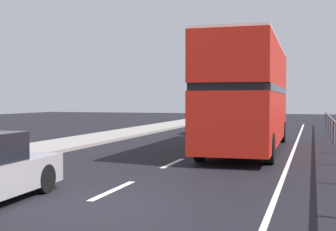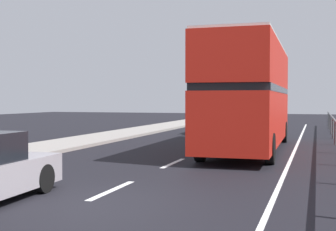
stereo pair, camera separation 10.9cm
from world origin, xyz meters
TOP-DOWN VIEW (x-y plane):
  - ground_plane at (0.00, 0.00)m, footprint 74.39×120.00m
  - lane_paint_markings at (2.13, 8.84)m, footprint 3.73×46.00m
  - double_decker_bus_red at (1.84, 10.81)m, footprint 2.68×11.01m
  - sedan_car_ahead at (-1.57, 19.51)m, footprint 1.94×4.10m

SIDE VIEW (x-z plane):
  - ground_plane at x=0.00m, z-range -0.10..0.00m
  - lane_paint_markings at x=2.13m, z-range 0.00..0.01m
  - sedan_car_ahead at x=-1.57m, z-range -0.03..1.39m
  - double_decker_bus_red at x=1.84m, z-range 0.15..4.44m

